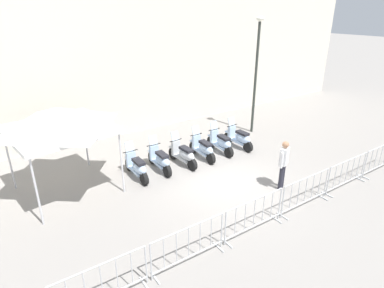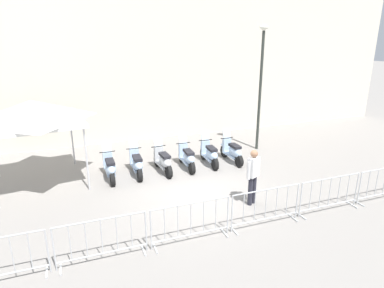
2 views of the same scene
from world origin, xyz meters
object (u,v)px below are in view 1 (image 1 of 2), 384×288
Objects in this scene: motorcycle_2 at (184,154)px; officer_near_row_end at (283,162)px; barrier_segment_0 at (102,285)px; motorcycle_1 at (160,160)px; barrier_segment_4 at (346,174)px; barrier_segment_5 at (380,158)px; motorcycle_5 at (239,138)px; barrier_segment_1 at (189,246)px; motorcycle_4 at (221,143)px; canopy_tent at (58,120)px; motorcycle_3 at (203,148)px; motorcycle_0 at (137,167)px; barrier_segment_3 at (305,192)px; barrier_segment_2 at (254,216)px; street_lamp at (257,65)px.

motorcycle_2 is 1.00× the size of officer_near_row_end.
officer_near_row_end reaches higher than barrier_segment_0.
motorcycle_1 and motorcycle_2 have the same top height.
barrier_segment_5 is (2.11, -0.29, 0.00)m from barrier_segment_4.
motorcycle_5 reaches higher than barrier_segment_0.
barrier_segment_1 is at bearing -173.18° from officer_near_row_end.
barrier_segment_4 is at bearing -7.77° from barrier_segment_0.
motorcycle_4 is 0.97m from motorcycle_5.
barrier_segment_0 is at bearing -153.68° from motorcycle_4.
barrier_segment_4 is 0.69× the size of canopy_tent.
motorcycle_2 is at bearing 175.09° from motorcycle_3.
barrier_segment_5 is (4.19, -5.15, 0.07)m from motorcycle_3.
motorcycle_0 is 0.85× the size of barrier_segment_3.
barrier_segment_3 is at bearing 172.23° from barrier_segment_5.
barrier_segment_1 is at bearing -81.44° from canopy_tent.
motorcycle_5 is 4.74m from barrier_segment_3.
officer_near_row_end is at bearing -99.47° from motorcycle_4.
motorcycle_2 is at bearing -12.92° from motorcycle_1.
officer_near_row_end is (1.36, -3.52, 0.53)m from motorcycle_2.
motorcycle_1 and motorcycle_3 have the same top height.
barrier_segment_5 is 1.17× the size of officer_near_row_end.
barrier_segment_2 is 0.69× the size of canopy_tent.
officer_near_row_end is (6.78, 0.27, 0.46)m from barrier_segment_0.
barrier_segment_0 and barrier_segment_4 have the same top height.
canopy_tent is (-8.93, 0.61, -0.72)m from street_lamp.
motorcycle_0 is at bearing 141.96° from barrier_segment_5.
motorcycle_4 is at bearing 80.53° from officer_near_row_end.
motorcycle_3 is (0.96, -0.08, 0.00)m from motorcycle_2.
motorcycle_0 reaches higher than barrier_segment_0.
barrier_segment_1 is 1.00× the size of barrier_segment_5.
barrier_segment_2 is (4.23, -0.58, 0.00)m from barrier_segment_0.
barrier_segment_5 is at bearing -7.77° from barrier_segment_0.
canopy_tent is at bearing 139.44° from barrier_segment_4.
barrier_segment_2 is at bearing -116.63° from motorcycle_3.
barrier_segment_2 is 2.73m from officer_near_row_end.
barrier_segment_1 is 5.66m from canopy_tent.
motorcycle_2 is 5.25m from barrier_segment_1.
barrier_segment_1 is 1.00× the size of barrier_segment_4.
barrier_segment_1 is at bearing -150.41° from street_lamp.
barrier_segment_0 is 1.00× the size of barrier_segment_5.
barrier_segment_0 is 6.40m from barrier_segment_3.
barrier_segment_1 is (-4.26, -3.99, 0.07)m from motorcycle_3.
motorcycle_2 is 0.85× the size of barrier_segment_3.
motorcycle_5 is 0.85× the size of barrier_segment_0.
barrier_segment_3 is at bearing -49.22° from canopy_tent.
officer_near_row_end is 7.35m from canopy_tent.
motorcycle_5 is 1.00× the size of officer_near_row_end.
street_lamp is (6.03, 4.91, 2.72)m from barrier_segment_2.
motorcycle_3 reaches higher than barrier_segment_5.
officer_near_row_end is (3.28, -3.82, 0.53)m from motorcycle_0.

